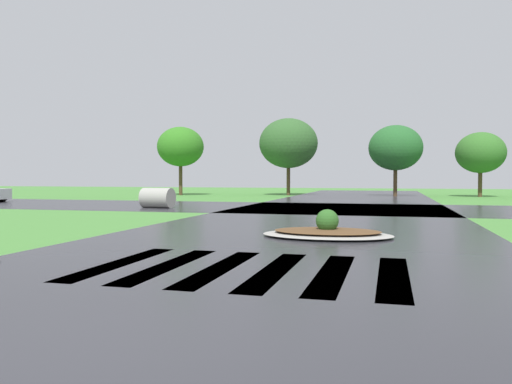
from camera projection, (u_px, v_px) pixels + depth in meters
name	position (u px, v px, depth m)	size (l,w,h in m)	color
asphalt_roadway	(304.00, 232.00, 13.35)	(9.63, 80.00, 0.01)	#2B2B30
asphalt_cross_road	(341.00, 208.00, 23.27)	(90.00, 8.66, 0.01)	#2B2B30
crosswalk_stripes	(247.00, 269.00, 8.05)	(4.95, 3.42, 0.01)	white
median_island	(327.00, 232.00, 12.30)	(3.17, 2.04, 0.68)	#9E9B93
drainage_pipe_stack	(157.00, 198.00, 23.66)	(1.54, 1.06, 0.94)	#9E9B93
background_treeline	(404.00, 146.00, 36.76)	(33.98, 5.97, 5.97)	#4C3823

